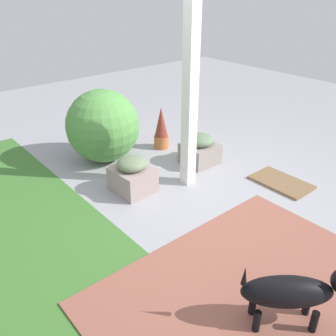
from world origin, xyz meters
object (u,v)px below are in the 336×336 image
(terracotta_pot_spiky, at_px, (161,129))
(dog, at_px, (295,291))
(stone_planter_nearest, at_px, (200,150))
(round_shrub, at_px, (103,126))
(doormat, at_px, (281,182))
(porch_pillar, at_px, (190,82))
(stone_planter_mid, at_px, (132,176))

(terracotta_pot_spiky, height_order, dog, terracotta_pot_spiky)
(stone_planter_nearest, height_order, terracotta_pot_spiky, terracotta_pot_spiky)
(round_shrub, bearing_deg, dog, 172.55)
(stone_planter_nearest, relative_size, doormat, 0.64)
(round_shrub, relative_size, doormat, 1.39)
(stone_planter_nearest, height_order, round_shrub, round_shrub)
(terracotta_pot_spiky, height_order, doormat, terracotta_pot_spiky)
(terracotta_pot_spiky, bearing_deg, stone_planter_nearest, -173.69)
(porch_pillar, xyz_separation_m, stone_planter_mid, (0.26, 0.62, -1.02))
(stone_planter_mid, height_order, dog, dog)
(stone_planter_nearest, relative_size, dog, 0.64)
(dog, bearing_deg, stone_planter_mid, -5.51)
(round_shrub, height_order, doormat, round_shrub)
(stone_planter_mid, height_order, round_shrub, round_shrub)
(doormat, bearing_deg, round_shrub, 33.03)
(round_shrub, bearing_deg, porch_pillar, -160.65)
(stone_planter_mid, bearing_deg, dog, 174.49)
(dog, bearing_deg, round_shrub, -7.45)
(porch_pillar, bearing_deg, doormat, -131.55)
(round_shrub, distance_m, doormat, 2.36)
(stone_planter_nearest, bearing_deg, terracotta_pot_spiky, 6.31)
(stone_planter_mid, relative_size, terracotta_pot_spiky, 0.76)
(round_shrub, relative_size, dog, 1.41)
(stone_planter_nearest, distance_m, dog, 2.60)
(stone_planter_mid, distance_m, round_shrub, 0.99)
(round_shrub, bearing_deg, stone_planter_nearest, -135.24)
(dog, bearing_deg, porch_pillar, -23.04)
(doormat, bearing_deg, terracotta_pot_spiky, 14.12)
(stone_planter_nearest, xyz_separation_m, doormat, (-1.03, -0.36, -0.18))
(porch_pillar, relative_size, round_shrub, 2.54)
(round_shrub, height_order, terracotta_pot_spiky, round_shrub)
(doormat, bearing_deg, stone_planter_nearest, 19.23)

